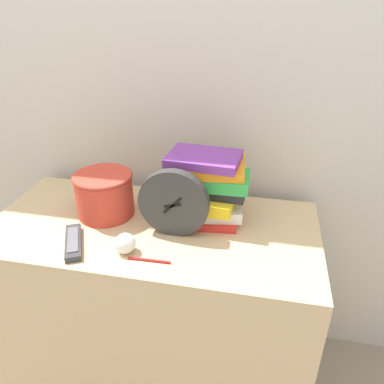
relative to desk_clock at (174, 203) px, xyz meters
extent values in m
cube|color=beige|center=(-0.08, 0.36, 0.37)|extent=(6.00, 0.04, 2.40)
cube|color=tan|center=(-0.08, 0.03, -0.47)|extent=(1.07, 0.52, 0.72)
cylinder|color=#333333|center=(0.00, 0.00, 0.00)|extent=(0.22, 0.03, 0.22)
cylinder|color=white|center=(0.00, -0.01, 0.00)|extent=(0.19, 0.01, 0.19)
cube|color=black|center=(0.00, -0.01, 0.00)|extent=(0.05, 0.01, 0.02)
cube|color=black|center=(0.00, -0.01, 0.00)|extent=(0.06, 0.01, 0.06)
cylinder|color=black|center=(0.00, -0.01, 0.00)|extent=(0.01, 0.00, 0.01)
cube|color=red|center=(0.08, 0.11, -0.10)|extent=(0.23, 0.19, 0.02)
cube|color=white|center=(0.09, 0.12, -0.07)|extent=(0.23, 0.21, 0.04)
cube|color=yellow|center=(0.08, 0.11, -0.03)|extent=(0.20, 0.19, 0.04)
cube|color=#232328|center=(0.10, 0.12, 0.00)|extent=(0.22, 0.16, 0.03)
cube|color=green|center=(0.10, 0.11, 0.04)|extent=(0.24, 0.13, 0.04)
cube|color=orange|center=(0.10, 0.13, 0.07)|extent=(0.20, 0.19, 0.03)
cube|color=#7A3899|center=(0.07, 0.12, 0.10)|extent=(0.23, 0.17, 0.03)
cylinder|color=#C63D2D|center=(-0.26, 0.07, -0.04)|extent=(0.19, 0.19, 0.15)
torus|color=#9F3024|center=(-0.26, 0.07, 0.03)|extent=(0.20, 0.20, 0.01)
cube|color=#333338|center=(-0.28, -0.12, -0.10)|extent=(0.12, 0.18, 0.02)
cube|color=#59595E|center=(-0.28, -0.12, -0.09)|extent=(0.09, 0.13, 0.00)
sphere|color=white|center=(-0.12, -0.12, -0.08)|extent=(0.06, 0.06, 0.06)
cylinder|color=#B21E1E|center=(-0.04, -0.15, -0.11)|extent=(0.12, 0.01, 0.01)
camera|label=1|loc=(0.25, -0.95, 0.57)|focal=35.00mm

